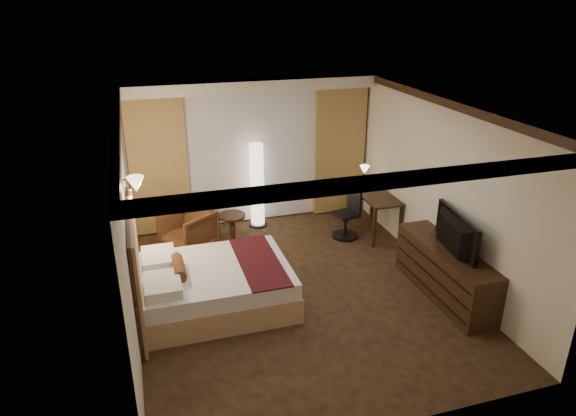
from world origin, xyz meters
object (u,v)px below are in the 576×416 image
object	(u,v)px
bed	(216,286)
side_table	(232,228)
television	(449,227)
dresser	(445,272)
floor_lamp	(257,185)
desk	(373,213)
office_chair	(346,212)
armchair	(188,228)

from	to	relation	value
bed	side_table	distance (m)	1.97
bed	television	size ratio (longest dim) A/B	1.74
bed	dresser	xyz separation A→B (m)	(3.17, -0.70, 0.08)
bed	floor_lamp	distance (m)	2.76
floor_lamp	dresser	bearing A→B (deg)	-57.71
side_table	desk	distance (m)	2.56
dresser	television	bearing A→B (deg)	180.00
desk	dresser	world-z (taller)	same
side_table	dresser	distance (m)	3.65
television	office_chair	bearing A→B (deg)	22.63
side_table	office_chair	distance (m)	2.02
side_table	dresser	world-z (taller)	dresser
armchair	dresser	xyz separation A→B (m)	(3.34, -2.55, -0.01)
desk	television	bearing A→B (deg)	-89.49
desk	television	xyz separation A→B (m)	(0.02, -2.25, 0.71)
bed	floor_lamp	world-z (taller)	floor_lamp
armchair	desk	xyz separation A→B (m)	(3.29, -0.30, -0.01)
bed	dresser	bearing A→B (deg)	-12.45
side_table	television	xyz separation A→B (m)	(2.55, -2.58, 0.83)
bed	dresser	distance (m)	3.25
bed	office_chair	distance (m)	2.98
floor_lamp	desk	xyz separation A→B (m)	(1.94, -0.90, -0.42)
side_table	desk	bearing A→B (deg)	-7.47
armchair	television	size ratio (longest dim) A/B	0.66
armchair	side_table	distance (m)	0.77
desk	television	distance (m)	2.36
side_table	floor_lamp	distance (m)	0.98
armchair	office_chair	xyz separation A→B (m)	(2.74, -0.35, 0.09)
side_table	television	world-z (taller)	television
bed	desk	size ratio (longest dim) A/B	1.66
armchair	television	xyz separation A→B (m)	(3.31, -2.55, 0.70)
desk	dresser	xyz separation A→B (m)	(0.05, -2.25, 0.00)
floor_lamp	office_chair	distance (m)	1.70
desk	television	world-z (taller)	television
floor_lamp	dresser	xyz separation A→B (m)	(1.99, -3.15, -0.42)
floor_lamp	office_chair	size ratio (longest dim) A/B	1.66
desk	bed	bearing A→B (deg)	-153.66
television	bed	bearing A→B (deg)	85.30
desk	television	size ratio (longest dim) A/B	1.05
armchair	television	distance (m)	4.24
armchair	dresser	distance (m)	4.20
office_chair	television	xyz separation A→B (m)	(0.58, -2.20, 0.61)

